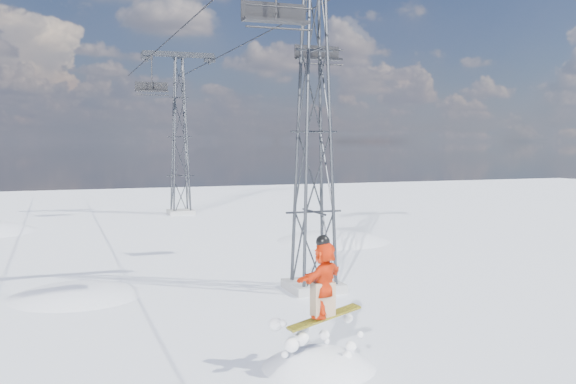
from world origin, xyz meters
name	(u,v)px	position (x,y,z in m)	size (l,w,h in m)	color
ground	(414,370)	(0.00, 0.00, 0.00)	(120.00, 120.00, 0.00)	white
lift_tower_near	(314,133)	(0.80, 8.00, 5.47)	(5.20, 1.80, 11.43)	#999999
lift_tower_far	(180,137)	(0.80, 33.00, 5.47)	(5.20, 1.80, 11.43)	#999999
haul_cables	(228,28)	(0.80, 19.50, 10.85)	(4.46, 51.00, 0.06)	black
lift_chair_near	(275,14)	(-1.40, 5.64, 8.87)	(1.99, 0.57, 2.47)	black
lift_chair_mid	(318,54)	(3.00, 12.92, 8.86)	(2.01, 0.58, 2.49)	black
lift_chair_far	(152,88)	(-1.40, 30.92, 8.72)	(2.14, 0.62, 2.66)	black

